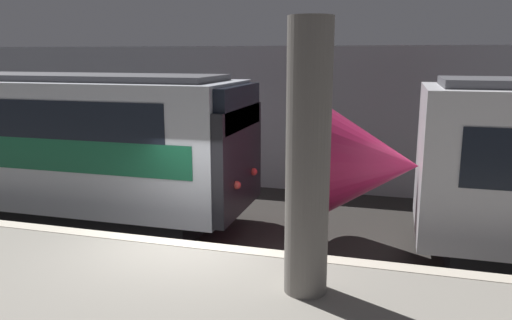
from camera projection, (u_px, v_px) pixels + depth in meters
name	position (u px, v px, depth m)	size (l,w,h in m)	color
ground_plane	(187.00, 290.00, 8.88)	(120.00, 120.00, 0.00)	#282623
station_rear_barrier	(280.00, 119.00, 15.23)	(50.00, 0.15, 4.37)	#939399
support_pillar_near	(308.00, 161.00, 6.48)	(0.58, 0.58, 3.64)	slate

